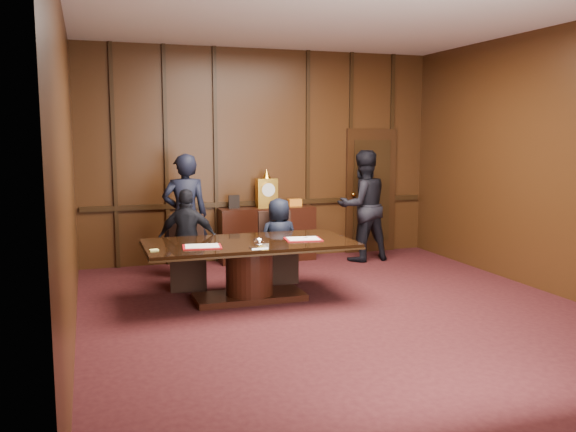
{
  "coord_description": "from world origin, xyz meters",
  "views": [
    {
      "loc": [
        -2.82,
        -6.37,
        2.12
      ],
      "look_at": [
        -0.35,
        1.08,
        1.05
      ],
      "focal_mm": 38.0,
      "sensor_mm": 36.0,
      "label": 1
    }
  ],
  "objects_px": {
    "conference_table": "(249,261)",
    "signatory_left": "(188,239)",
    "sideboard": "(267,232)",
    "witness_left": "(185,216)",
    "witness_right": "(363,206)",
    "signatory_right": "(279,240)"
  },
  "relations": [
    {
      "from": "witness_left",
      "to": "sideboard",
      "type": "bearing_deg",
      "value": -151.6
    },
    {
      "from": "sideboard",
      "to": "witness_left",
      "type": "height_order",
      "value": "witness_left"
    },
    {
      "from": "signatory_right",
      "to": "signatory_left",
      "type": "bearing_deg",
      "value": -3.35
    },
    {
      "from": "conference_table",
      "to": "signatory_left",
      "type": "relative_size",
      "value": 1.9
    },
    {
      "from": "sideboard",
      "to": "conference_table",
      "type": "bearing_deg",
      "value": -111.65
    },
    {
      "from": "conference_table",
      "to": "signatory_right",
      "type": "height_order",
      "value": "signatory_right"
    },
    {
      "from": "signatory_left",
      "to": "witness_left",
      "type": "distance_m",
      "value": 0.79
    },
    {
      "from": "conference_table",
      "to": "witness_right",
      "type": "xyz_separation_m",
      "value": [
        2.42,
        1.79,
        0.41
      ]
    },
    {
      "from": "sideboard",
      "to": "signatory_left",
      "type": "height_order",
      "value": "sideboard"
    },
    {
      "from": "conference_table",
      "to": "signatory_left",
      "type": "bearing_deg",
      "value": 129.09
    },
    {
      "from": "signatory_left",
      "to": "signatory_right",
      "type": "relative_size",
      "value": 1.14
    },
    {
      "from": "sideboard",
      "to": "signatory_left",
      "type": "distance_m",
      "value": 2.15
    },
    {
      "from": "signatory_left",
      "to": "witness_right",
      "type": "bearing_deg",
      "value": -145.48
    },
    {
      "from": "conference_table",
      "to": "witness_right",
      "type": "distance_m",
      "value": 3.04
    },
    {
      "from": "signatory_right",
      "to": "witness_right",
      "type": "distance_m",
      "value": 2.06
    },
    {
      "from": "sideboard",
      "to": "signatory_left",
      "type": "bearing_deg",
      "value": -136.54
    },
    {
      "from": "signatory_left",
      "to": "signatory_right",
      "type": "height_order",
      "value": "signatory_left"
    },
    {
      "from": "conference_table",
      "to": "signatory_left",
      "type": "xyz_separation_m",
      "value": [
        -0.65,
        0.8,
        0.18
      ]
    },
    {
      "from": "conference_table",
      "to": "signatory_right",
      "type": "xyz_separation_m",
      "value": [
        0.65,
        0.8,
        0.09
      ]
    },
    {
      "from": "witness_left",
      "to": "witness_right",
      "type": "height_order",
      "value": "witness_right"
    },
    {
      "from": "sideboard",
      "to": "signatory_right",
      "type": "xyz_separation_m",
      "value": [
        -0.25,
        -1.47,
        0.12
      ]
    },
    {
      "from": "witness_right",
      "to": "conference_table",
      "type": "bearing_deg",
      "value": 32.1
    }
  ]
}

